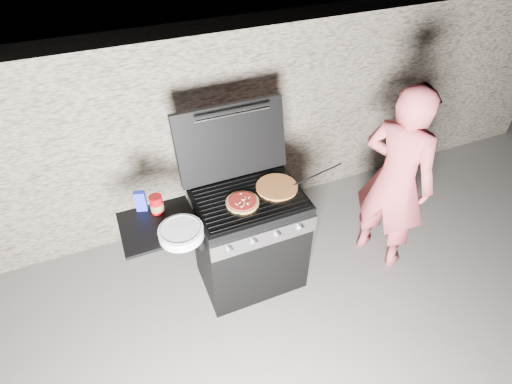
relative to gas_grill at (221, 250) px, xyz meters
name	(u,v)px	position (x,y,z in m)	size (l,w,h in m)	color
ground	(251,276)	(0.25, 0.00, -0.46)	(50.00, 50.00, 0.00)	#625D59
stone_wall	(206,129)	(0.25, 1.05, 0.44)	(8.00, 0.35, 1.80)	gray
gas_grill	(221,250)	(0.00, 0.00, 0.00)	(1.34, 0.79, 0.91)	black
pizza_topped	(242,202)	(0.18, -0.03, 0.47)	(0.24, 0.24, 0.03)	gold
pizza_plain	(277,187)	(0.48, 0.03, 0.46)	(0.31, 0.31, 0.02)	orange
sauce_jar	(157,204)	(-0.39, 0.12, 0.52)	(0.09, 0.09, 0.14)	#92060A
blue_carton	(141,201)	(-0.49, 0.18, 0.53)	(0.07, 0.04, 0.16)	#1A2AA5
plate_stack	(181,233)	(-0.30, -0.17, 0.48)	(0.29, 0.29, 0.07)	white
person	(395,181)	(1.43, -0.17, 0.38)	(0.61, 0.40, 1.66)	#CF4F58
tongs	(316,175)	(0.79, 0.00, 0.50)	(0.01, 0.01, 0.45)	black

